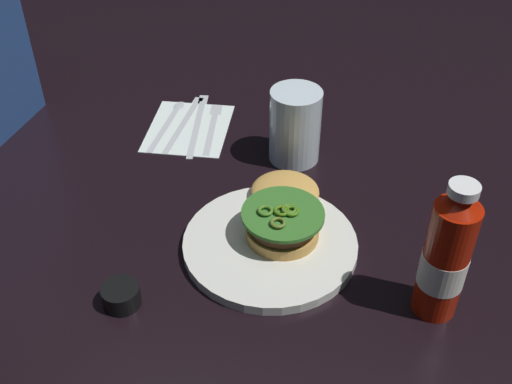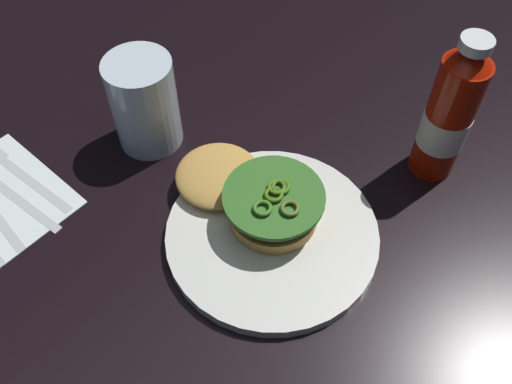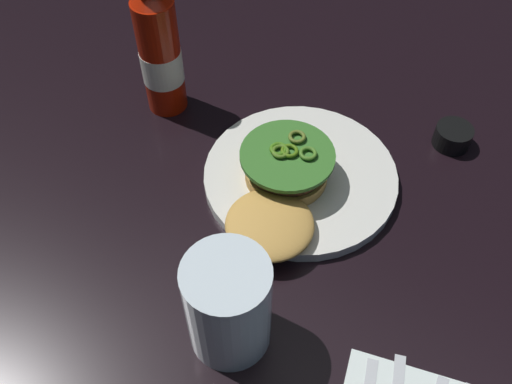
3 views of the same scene
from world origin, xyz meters
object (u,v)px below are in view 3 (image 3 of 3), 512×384
dinner_plate (300,176)px  water_glass (228,306)px  burger_sandwich (281,186)px  ketchup_bottle (160,54)px  condiment_cup (453,136)px

dinner_plate → water_glass: (0.24, 0.02, 0.06)m
dinner_plate → water_glass: 0.24m
burger_sandwich → ketchup_bottle: (-0.09, -0.23, 0.06)m
burger_sandwich → water_glass: (0.19, 0.03, 0.03)m
dinner_plate → burger_sandwich: size_ratio=1.28×
ketchup_bottle → water_glass: ketchup_bottle is taller
ketchup_bottle → burger_sandwich: bearing=68.0°
ketchup_bottle → condiment_cup: ketchup_bottle is taller
water_glass → condiment_cup: 0.42m
dinner_plate → condiment_cup: size_ratio=4.96×
ketchup_bottle → water_glass: 0.39m
ketchup_bottle → condiment_cup: (-0.11, 0.41, -0.08)m
dinner_plate → condiment_cup: condiment_cup is taller
dinner_plate → water_glass: bearing=5.3°
dinner_plate → condiment_cup: bearing=134.3°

